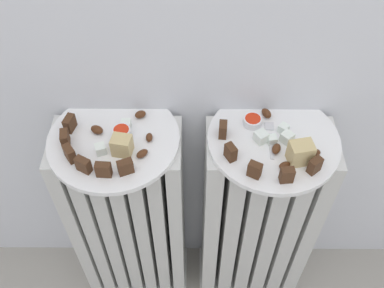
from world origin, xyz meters
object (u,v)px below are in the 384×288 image
plate_left (112,140)px  jam_bowl_right (251,121)px  jam_bowl_left (120,133)px  radiator_right (255,222)px  plate_right (272,140)px  fork (269,137)px  radiator_left (129,221)px

plate_left → jam_bowl_right: (0.30, 0.04, 0.02)m
plate_left → jam_bowl_left: jam_bowl_left is taller
radiator_right → plate_right: bearing=-116.6°
jam_bowl_left → plate_right: bearing=-0.7°
plate_left → fork: 0.34m
plate_right → fork: fork is taller
radiator_right → plate_left: bearing=-180.0°
jam_bowl_left → jam_bowl_right: jam_bowl_left is taller
radiator_right → plate_right: 0.35m
radiator_left → radiator_right: same height
radiator_right → jam_bowl_left: size_ratio=16.90×
jam_bowl_left → fork: bearing=-0.3°
radiator_left → jam_bowl_right: size_ratio=16.25×
plate_right → fork: (-0.01, 0.00, 0.01)m
plate_right → jam_bowl_right: bearing=136.7°
radiator_left → fork: bearing=0.4°
jam_bowl_left → jam_bowl_right: 0.29m
radiator_right → plate_right: size_ratio=2.34×
radiator_left → radiator_right: 0.35m
plate_right → jam_bowl_right: (-0.04, 0.04, 0.02)m
plate_right → radiator_left: bearing=180.0°
plate_right → jam_bowl_right: 0.06m
jam_bowl_right → plate_left: bearing=-172.2°
plate_left → jam_bowl_left: bearing=11.0°
jam_bowl_right → radiator_left: bearing=-172.2°
radiator_left → fork: 0.49m
radiator_right → plate_left: size_ratio=2.34×
jam_bowl_right → fork: bearing=-47.4°
radiator_right → fork: fork is taller
jam_bowl_left → radiator_left: bearing=-169.0°
jam_bowl_right → plate_right: bearing=-43.3°
radiator_left → plate_left: (0.00, 0.00, 0.35)m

